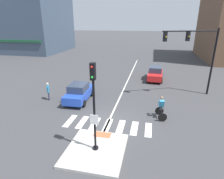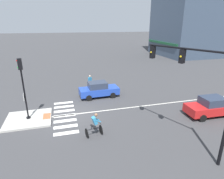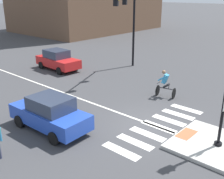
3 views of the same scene
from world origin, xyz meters
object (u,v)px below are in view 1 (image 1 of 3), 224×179
traffic_light_mast (198,50)px  signal_pole (94,101)px  car_red_eastbound_far (155,73)px  pedestrian_at_curb_left (48,90)px  cyclist (161,107)px  car_blue_westbound_near (79,92)px

traffic_light_mast → signal_pole: bearing=-123.7°
car_red_eastbound_far → pedestrian_at_curb_left: (-9.63, -8.66, 0.17)m
cyclist → pedestrian_at_curb_left: 10.15m
car_red_eastbound_far → cyclist: size_ratio=2.48×
traffic_light_mast → pedestrian_at_curb_left: 14.21m
traffic_light_mast → cyclist: bearing=-120.1°
car_blue_westbound_near → traffic_light_mast: bearing=19.2°
car_blue_westbound_near → car_red_eastbound_far: (6.79, 8.21, 0.00)m
car_blue_westbound_near → cyclist: size_ratio=2.48×
car_blue_westbound_near → pedestrian_at_curb_left: (-2.84, -0.45, 0.17)m
car_blue_westbound_near → cyclist: 7.43m
traffic_light_mast → car_blue_westbound_near: bearing=-160.8°
signal_pole → cyclist: signal_pole is taller
car_blue_westbound_near → car_red_eastbound_far: size_ratio=1.00×
car_blue_westbound_near → car_red_eastbound_far: same height
car_blue_westbound_near → cyclist: bearing=-13.9°
traffic_light_mast → car_blue_westbound_near: (-10.34, -3.60, -3.64)m
traffic_light_mast → car_blue_westbound_near: 11.53m
signal_pole → car_blue_westbound_near: (-3.56, 6.56, -2.27)m
car_red_eastbound_far → pedestrian_at_curb_left: 12.96m
car_blue_westbound_near → cyclist: cyclist is taller
car_red_eastbound_far → signal_pole: bearing=-102.4°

